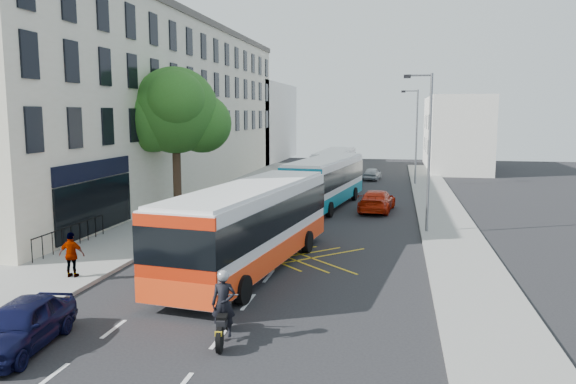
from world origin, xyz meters
The scene contains 20 objects.
ground centered at (0.00, 0.00, 0.00)m, with size 120.00×120.00×0.00m, color black.
pavement_left centered at (-8.50, 15.00, 0.07)m, with size 5.00×70.00×0.15m, color gray.
pavement_right centered at (7.50, 15.00, 0.07)m, with size 3.00×70.00×0.15m, color gray.
terrace_main centered at (-14.00, 24.49, 6.76)m, with size 8.30×45.00×13.50m.
terrace_far centered at (-14.00, 55.00, 5.00)m, with size 8.00×20.00×10.00m, color silver.
building_right centered at (11.00, 48.00, 4.00)m, with size 6.00×18.00×8.00m, color silver.
street_tree centered at (-8.51, 14.97, 6.29)m, with size 6.30×5.70×8.80m.
lamp_near centered at (6.20, 12.00, 4.62)m, with size 1.45×0.15×8.00m.
lamp_far centered at (6.20, 32.00, 4.62)m, with size 1.45×0.15×8.00m.
railings centered at (-9.70, 5.30, 0.72)m, with size 0.08×5.60×1.14m, color black, non-canonical shape.
bus_near centered at (-0.92, 3.89, 1.77)m, with size 4.36×12.24×3.37m.
bus_mid centered at (0.07, 19.64, 1.70)m, with size 4.21×11.72×3.22m.
bus_far centered at (-0.60, 31.32, 1.57)m, with size 2.95×10.68×2.98m.
motorbike centered at (0.18, -3.19, 0.94)m, with size 0.77×2.24×2.00m.
parked_car_blue centered at (-4.90, -4.72, 0.66)m, with size 1.56×3.87×1.32m, color black.
parked_car_silver centered at (-4.90, 6.68, 0.69)m, with size 1.47×4.20×1.39m, color #B0B1B8.
red_hatchback centered at (3.53, 18.27, 0.69)m, with size 1.92×4.72×1.37m, color #B61F07.
distant_car_grey centered at (-2.70, 39.82, 0.69)m, with size 2.30×4.98×1.39m, color #404147.
distant_car_silver centered at (2.50, 35.43, 0.58)m, with size 1.38×3.43×1.17m, color #AFB2B7.
pedestrian_far centered at (-7.00, 1.05, 0.99)m, with size 0.98×0.41×1.68m, color gray.
Camera 1 is at (4.68, -17.22, 6.17)m, focal length 35.00 mm.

